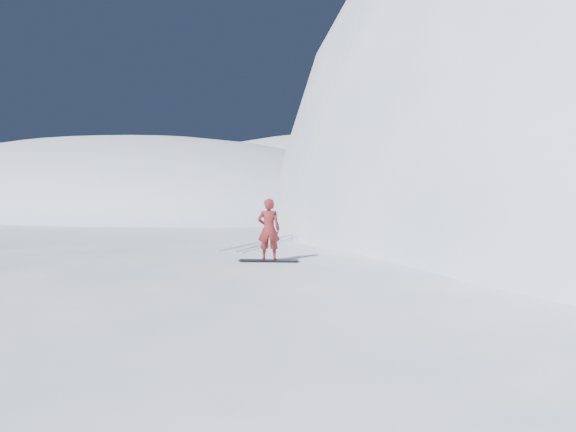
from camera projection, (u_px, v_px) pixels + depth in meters
name	position (u px, v px, depth m)	size (l,w,h in m)	color
ground	(156.00, 359.00, 12.77)	(400.00, 400.00, 0.00)	white
near_ridge	(256.00, 335.00, 14.89)	(36.00, 28.00, 4.80)	white
far_ridge_a	(108.00, 211.00, 99.25)	(120.00, 70.00, 28.00)	white
far_ridge_c	(351.00, 206.00, 128.10)	(140.00, 90.00, 36.00)	white
wind_bumps	(194.00, 335.00, 14.89)	(16.00, 14.40, 1.00)	white
snowboard	(269.00, 260.00, 13.09)	(1.52, 0.28, 0.03)	black
snowboarder	(269.00, 229.00, 13.05)	(0.57, 0.38, 1.57)	maroon
vapor_plume	(144.00, 219.00, 72.02)	(10.12, 8.10, 7.08)	white
board_tracks	(268.00, 242.00, 17.67)	(1.73, 5.95, 0.04)	silver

